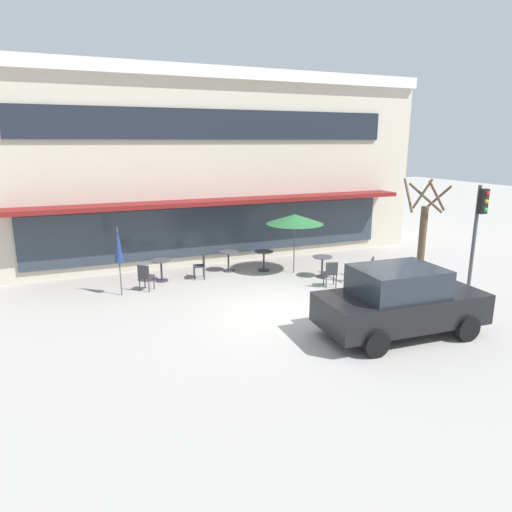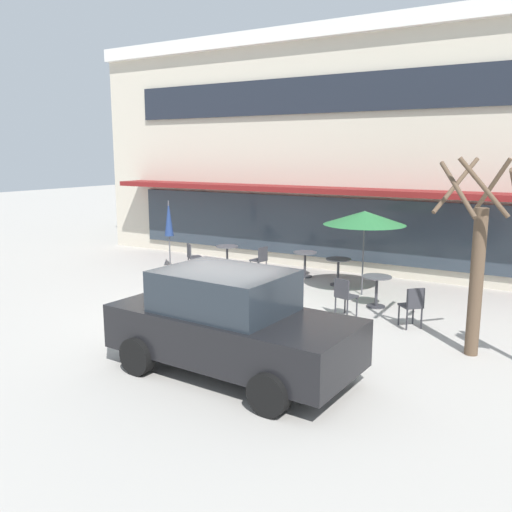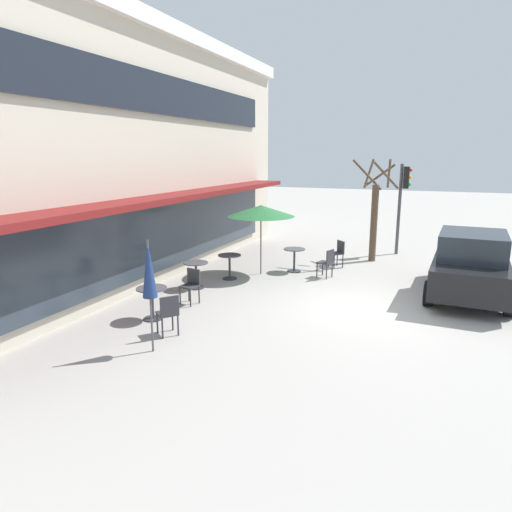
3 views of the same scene
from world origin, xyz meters
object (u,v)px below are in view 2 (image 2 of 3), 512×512
parked_sedan (230,323)px  cafe_chair_2 (413,304)px  cafe_table_near_wall (338,267)px  street_tree (477,263)px  patio_umbrella_cream_folded (169,219)px  cafe_chair_3 (260,259)px  cafe_table_streetside (305,260)px  cafe_table_by_tree (377,286)px  cafe_table_mid_patio (227,253)px  cafe_chair_0 (344,294)px  patio_umbrella_green_folded (365,218)px  cafe_chair_1 (192,255)px

parked_sedan → cafe_chair_2: bearing=63.6°
cafe_table_near_wall → street_tree: bearing=-41.6°
cafe_chair_2 → street_tree: size_ratio=0.25×
patio_umbrella_cream_folded → cafe_chair_3: 3.15m
cafe_table_streetside → cafe_chair_2: size_ratio=0.85×
cafe_table_by_tree → cafe_table_mid_patio: same height
parked_sedan → patio_umbrella_cream_folded: bearing=136.7°
cafe_table_near_wall → parked_sedan: parked_sedan is taller
cafe_chair_2 → cafe_chair_3: (-5.28, 2.63, 0.00)m
cafe_chair_2 → cafe_table_near_wall: bearing=135.9°
cafe_chair_0 → parked_sedan: size_ratio=0.21×
cafe_chair_0 → cafe_chair_3: same height
patio_umbrella_green_folded → street_tree: size_ratio=0.61×
cafe_chair_1 → street_tree: 9.24m
cafe_table_by_tree → cafe_chair_0: size_ratio=0.85×
patio_umbrella_cream_folded → cafe_table_near_wall: bearing=9.4°
cafe_chair_3 → parked_sedan: size_ratio=0.21×
cafe_table_mid_patio → cafe_chair_2: (6.64, -2.87, 0.01)m
cafe_table_near_wall → patio_umbrella_cream_folded: 5.50m
cafe_chair_1 → cafe_chair_3: 2.16m
patio_umbrella_cream_folded → cafe_chair_0: patio_umbrella_cream_folded is taller
cafe_table_mid_patio → cafe_chair_2: bearing=-23.3°
cafe_chair_0 → cafe_chair_3: size_ratio=1.00×
cafe_table_mid_patio → street_tree: 8.94m
cafe_table_streetside → cafe_table_by_tree: size_ratio=1.00×
cafe_chair_1 → cafe_chair_2: 7.60m
cafe_table_by_tree → patio_umbrella_cream_folded: 7.07m
patio_umbrella_cream_folded → cafe_chair_3: size_ratio=2.47×
patio_umbrella_cream_folded → street_tree: size_ratio=0.61×
cafe_table_near_wall → cafe_table_streetside: (-1.25, 0.46, 0.00)m
cafe_chair_0 → cafe_chair_3: (-3.75, 2.62, 0.00)m
cafe_table_streetside → patio_umbrella_green_folded: patio_umbrella_green_folded is taller
cafe_table_mid_patio → cafe_chair_2: 7.23m
cafe_table_mid_patio → patio_umbrella_cream_folded: (-1.48, -1.03, 1.11)m
cafe_chair_0 → street_tree: 3.26m
cafe_table_by_tree → cafe_chair_0: bearing=-106.9°
cafe_table_streetside → cafe_table_mid_patio: same height
cafe_chair_0 → street_tree: bearing=-18.7°
street_tree → patio_umbrella_green_folded: bearing=136.6°
cafe_chair_3 → patio_umbrella_cream_folded: bearing=-164.6°
cafe_table_mid_patio → cafe_chair_3: 1.39m
patio_umbrella_cream_folded → cafe_chair_3: patio_umbrella_cream_folded is taller
patio_umbrella_green_folded → cafe_chair_2: (1.86, -2.07, -1.50)m
patio_umbrella_green_folded → patio_umbrella_cream_folded: size_ratio=1.00×
cafe_chair_1 → cafe_chair_3: (2.06, 0.65, 0.00)m
cafe_chair_1 → cafe_chair_2: size_ratio=1.00×
cafe_table_mid_patio → cafe_chair_0: cafe_chair_0 is taller
patio_umbrella_green_folded → cafe_table_streetside: bearing=153.1°
cafe_table_mid_patio → parked_sedan: (4.68, -6.83, 0.36)m
cafe_table_by_tree → cafe_chair_3: bearing=160.5°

